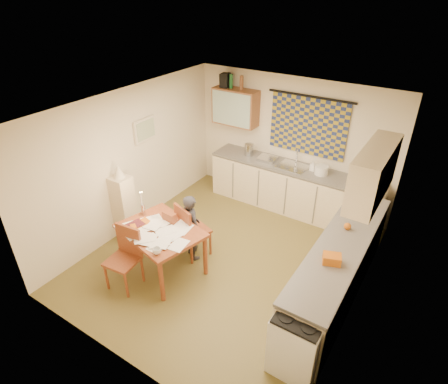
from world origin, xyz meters
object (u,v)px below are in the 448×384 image
Objects in this scene: counter_right at (337,270)px; stove at (298,341)px; dining_table at (162,249)px; chair_far at (193,239)px; shelf_stand at (124,207)px; person at (192,227)px; counter_back at (292,189)px.

counter_right is 1.38m from stove.
stove is at bearing 3.21° from dining_table.
chair_far is (-2.25, -0.38, -0.15)m from counter_right.
dining_table is at bearing 90.36° from chair_far.
chair_far is at bearing -170.52° from counter_right.
stove is at bearing -12.35° from shelf_stand.
shelf_stand is at bearing 167.65° from stove.
chair_far is 0.82× the size of shelf_stand.
dining_table is at bearing 169.30° from stove.
person is (0.02, -0.05, 0.27)m from chair_far.
counter_back is 2.89× the size of person.
counter_back is 1.12× the size of counter_right.
counter_right is at bearing -142.64° from person.
counter_right is 2.60m from dining_table.
counter_right is at bearing -50.20° from counter_back.
chair_far is (-2.25, 1.01, -0.13)m from stove.
counter_back reaches higher than stove.
counter_right is 3.48× the size of stove.
counter_right is at bearing -151.67° from chair_far.
stove is 2.43m from person.
shelf_stand is (-1.31, -0.18, 0.01)m from person.
counter_back is 3.89× the size of stove.
dining_table is 1.46× the size of chair_far.
dining_table is at bearing 94.72° from person.
stove is at bearing -176.63° from person.
counter_back is at bearing -82.55° from person.
dining_table is 1.17m from shelf_stand.
counter_back is 3.15m from shelf_stand.
shelf_stand is (-1.11, 0.32, 0.20)m from dining_table.
person is at bearing 82.05° from dining_table.
counter_back is 2.85m from dining_table.
counter_back is at bearing -91.09° from chair_far.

